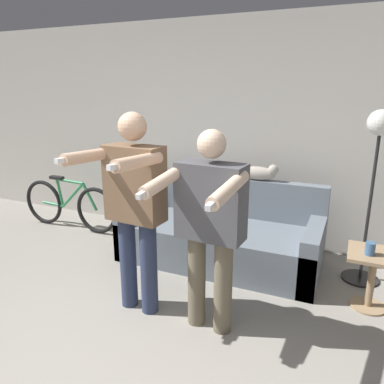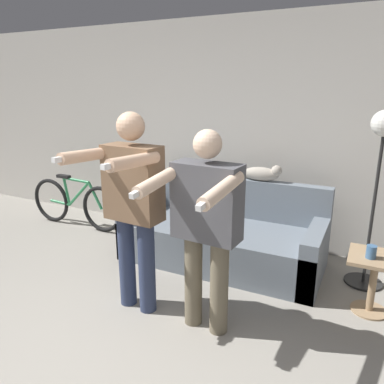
{
  "view_description": "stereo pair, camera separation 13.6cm",
  "coord_description": "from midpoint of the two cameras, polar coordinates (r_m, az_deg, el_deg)",
  "views": [
    {
      "loc": [
        1.34,
        -1.4,
        1.84
      ],
      "look_at": [
        0.02,
        1.57,
        0.92
      ],
      "focal_mm": 35.0,
      "sensor_mm": 36.0,
      "label": 1
    },
    {
      "loc": [
        1.46,
        -1.34,
        1.84
      ],
      "look_at": [
        0.02,
        1.57,
        0.92
      ],
      "focal_mm": 35.0,
      "sensor_mm": 36.0,
      "label": 2
    }
  ],
  "objects": [
    {
      "name": "wall_back",
      "position": [
        4.49,
        8.11,
        8.8
      ],
      "size": [
        10.0,
        0.05,
        2.6
      ],
      "color": "beige",
      "rests_on": "ground_plane"
    },
    {
      "name": "couch",
      "position": [
        4.08,
        5.7,
        -6.86
      ],
      "size": [
        2.09,
        0.92,
        0.85
      ],
      "color": "slate",
      "rests_on": "ground_plane"
    },
    {
      "name": "person_left",
      "position": [
        3.0,
        -7.81,
        -1.24
      ],
      "size": [
        0.57,
        0.7,
        1.66
      ],
      "rotation": [
        0.0,
        0.0,
        -0.07
      ],
      "color": "#2D3856",
      "rests_on": "ground_plane"
    },
    {
      "name": "person_right",
      "position": [
        2.73,
        3.5,
        -4.25
      ],
      "size": [
        0.6,
        0.7,
        1.56
      ],
      "rotation": [
        0.0,
        0.0,
        -0.07
      ],
      "color": "#6B604C",
      "rests_on": "ground_plane"
    },
    {
      "name": "cat",
      "position": [
        4.11,
        11.65,
        2.77
      ],
      "size": [
        0.53,
        0.14,
        0.18
      ],
      "color": "#B7AD9E",
      "rests_on": "couch"
    },
    {
      "name": "floor_lamp",
      "position": [
        3.73,
        27.72,
        4.71
      ],
      "size": [
        0.35,
        0.35,
        1.65
      ],
      "color": "black",
      "rests_on": "ground_plane"
    },
    {
      "name": "side_table",
      "position": [
        3.52,
        27.04,
        -10.9
      ],
      "size": [
        0.42,
        0.42,
        0.51
      ],
      "color": "#A38460",
      "rests_on": "ground_plane"
    },
    {
      "name": "cup",
      "position": [
        3.39,
        26.7,
        -8.17
      ],
      "size": [
        0.08,
        0.08,
        0.11
      ],
      "color": "#3D6693",
      "rests_on": "side_table"
    },
    {
      "name": "bicycle",
      "position": [
        5.23,
        -16.63,
        -1.69
      ],
      "size": [
        1.5,
        0.07,
        0.7
      ],
      "color": "black",
      "rests_on": "ground_plane"
    }
  ]
}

